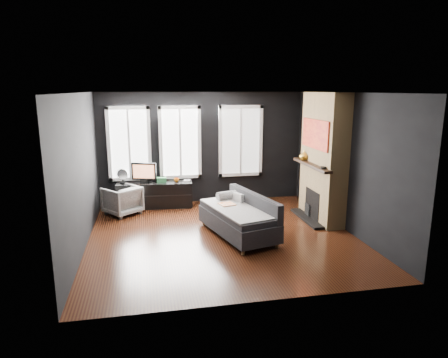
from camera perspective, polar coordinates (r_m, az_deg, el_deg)
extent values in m
plane|color=black|center=(7.77, -0.29, -8.09)|extent=(5.00, 5.00, 0.00)
plane|color=white|center=(7.27, -0.32, 12.24)|extent=(5.00, 5.00, 0.00)
cube|color=black|center=(9.83, -3.08, 4.45)|extent=(5.00, 0.02, 2.70)
cube|color=black|center=(7.36, -19.80, 0.91)|extent=(0.02, 5.00, 2.70)
cube|color=black|center=(8.24, 17.03, 2.30)|extent=(0.02, 5.00, 2.70)
cube|color=gray|center=(8.01, 2.05, -3.10)|extent=(0.18, 0.31, 0.30)
imported|color=white|center=(9.24, -14.35, -2.77)|extent=(0.94, 0.94, 0.71)
imported|color=orange|center=(9.55, -6.82, -0.06)|extent=(0.13, 0.11, 0.12)
imported|color=#C2AE97|center=(9.64, -5.75, 0.35)|extent=(0.15, 0.05, 0.21)
cube|color=#327D45|center=(9.54, -8.90, -0.12)|extent=(0.23, 0.16, 0.12)
imported|color=gold|center=(8.99, 11.35, 3.32)|extent=(0.27, 0.27, 0.21)
cylinder|color=black|center=(8.10, 14.01, 1.59)|extent=(0.12, 0.12, 0.04)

